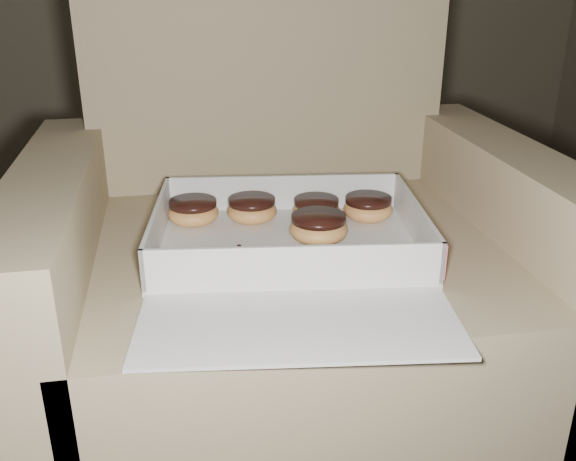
# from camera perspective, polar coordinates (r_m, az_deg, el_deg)

# --- Properties ---
(armchair) EXTENTS (0.84, 0.71, 0.87)m
(armchair) POSITION_cam_1_polar(r_m,az_deg,el_deg) (1.12, 0.06, -5.05)
(armchair) COLOR tan
(armchair) RESTS_ON floor
(bakery_box) EXTENTS (0.45, 0.51, 0.07)m
(bakery_box) POSITION_cam_1_polar(r_m,az_deg,el_deg) (0.95, 0.35, -1.79)
(bakery_box) COLOR silver
(bakery_box) RESTS_ON armchair
(donut_a) EXTENTS (0.08, 0.08, 0.04)m
(donut_a) POSITION_cam_1_polar(r_m,az_deg,el_deg) (1.06, -8.41, 1.69)
(donut_a) COLOR #E1994E
(donut_a) RESTS_ON bakery_box
(donut_b) EXTENTS (0.08, 0.08, 0.04)m
(donut_b) POSITION_cam_1_polar(r_m,az_deg,el_deg) (1.06, -3.22, 1.91)
(donut_b) COLOR #E1994E
(donut_b) RESTS_ON bakery_box
(donut_c) EXTENTS (0.08, 0.08, 0.04)m
(donut_c) POSITION_cam_1_polar(r_m,az_deg,el_deg) (1.06, 2.51, 1.90)
(donut_c) COLOR #E1994E
(donut_c) RESTS_ON bakery_box
(donut_d) EXTENTS (0.08, 0.08, 0.04)m
(donut_d) POSITION_cam_1_polar(r_m,az_deg,el_deg) (1.07, 7.11, 2.03)
(donut_d) COLOR #E1994E
(donut_d) RESTS_ON bakery_box
(donut_e) EXTENTS (0.09, 0.09, 0.04)m
(donut_e) POSITION_cam_1_polar(r_m,az_deg,el_deg) (0.98, 2.73, 0.26)
(donut_e) COLOR #E1994E
(donut_e) RESTS_ON bakery_box
(crumb_a) EXTENTS (0.01, 0.01, 0.00)m
(crumb_a) POSITION_cam_1_polar(r_m,az_deg,el_deg) (0.92, 2.94, -2.84)
(crumb_a) COLOR black
(crumb_a) RESTS_ON bakery_box
(crumb_b) EXTENTS (0.01, 0.01, 0.00)m
(crumb_b) POSITION_cam_1_polar(r_m,az_deg,el_deg) (0.95, -4.25, -1.86)
(crumb_b) COLOR black
(crumb_b) RESTS_ON bakery_box
(crumb_c) EXTENTS (0.01, 0.01, 0.00)m
(crumb_c) POSITION_cam_1_polar(r_m,az_deg,el_deg) (0.91, 9.75, -3.56)
(crumb_c) COLOR black
(crumb_c) RESTS_ON bakery_box
(crumb_d) EXTENTS (0.01, 0.01, 0.00)m
(crumb_d) POSITION_cam_1_polar(r_m,az_deg,el_deg) (0.97, -4.38, -1.35)
(crumb_d) COLOR black
(crumb_d) RESTS_ON bakery_box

